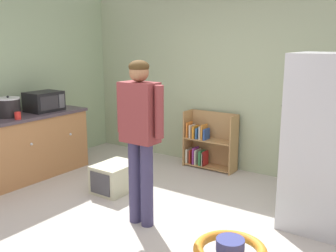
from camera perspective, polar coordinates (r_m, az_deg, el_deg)
The scene contains 12 objects.
ground_plane at distance 4.17m, azimuth -4.96°, elevation -14.55°, with size 12.00×12.00×0.00m, color #B7B2A8.
back_wall at distance 5.72m, azimuth 9.93°, elevation 6.87°, with size 5.20×0.06×2.70m, color #9FAD89.
left_side_wall at distance 6.23m, azimuth -19.35°, elevation 6.80°, with size 0.06×2.99×2.70m, color #9AB289.
kitchen_counter at distance 5.68m, azimuth -21.28°, elevation -3.08°, with size 0.65×2.04×0.90m.
refrigerator at distance 4.17m, azimuth 22.18°, elevation -2.38°, with size 0.73×0.68×1.78m.
bookshelf at distance 5.88m, azimuth 5.90°, elevation -2.62°, with size 0.80×0.28×0.85m.
standing_person at distance 3.89m, azimuth -4.16°, elevation -0.40°, with size 0.57×0.22×1.71m.
pet_carrier at distance 5.03m, azimuth -7.82°, elevation -7.54°, with size 0.42×0.55×0.36m.
microwave at distance 5.83m, azimuth -17.82°, elevation 3.48°, with size 0.37×0.48×0.28m.
crock_pot at distance 5.53m, azimuth -22.45°, elevation 2.57°, with size 0.30×0.30×0.29m.
orange_cup at distance 5.77m, azimuth -21.28°, elevation 2.21°, with size 0.08×0.08×0.10m, color orange.
red_cup at distance 5.34m, azimuth -21.28°, elevation 1.43°, with size 0.08×0.08×0.10m, color red.
Camera 1 is at (2.40, -2.84, 1.89)m, focal length 41.32 mm.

